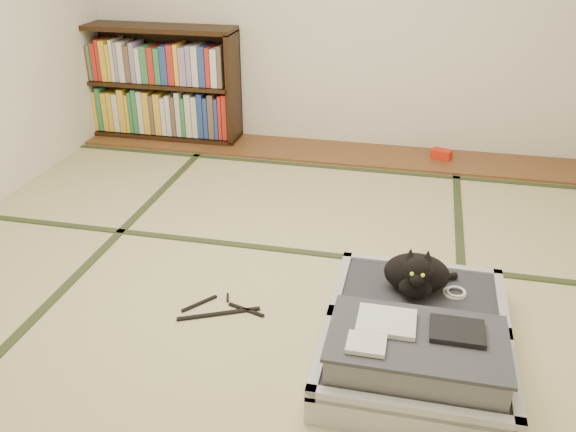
# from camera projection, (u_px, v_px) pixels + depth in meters

# --- Properties ---
(floor) EXTENTS (4.50, 4.50, 0.00)m
(floor) POSITION_uv_depth(u_px,v_px,m) (264.00, 288.00, 3.14)
(floor) COLOR #C6BC84
(floor) RESTS_ON ground
(wood_strip) EXTENTS (4.00, 0.50, 0.02)m
(wood_strip) POSITION_uv_depth(u_px,v_px,m) (327.00, 152.00, 4.88)
(wood_strip) COLOR brown
(wood_strip) RESTS_ON ground
(red_item) EXTENTS (0.17, 0.13, 0.07)m
(red_item) POSITION_uv_depth(u_px,v_px,m) (441.00, 154.00, 4.71)
(red_item) COLOR red
(red_item) RESTS_ON wood_strip
(tatami_borders) EXTENTS (4.00, 4.50, 0.01)m
(tatami_borders) POSITION_uv_depth(u_px,v_px,m) (285.00, 242.00, 3.57)
(tatami_borders) COLOR #2D381E
(tatami_borders) RESTS_ON ground
(bookcase) EXTENTS (1.34, 0.31, 0.92)m
(bookcase) POSITION_uv_depth(u_px,v_px,m) (158.00, 85.00, 5.03)
(bookcase) COLOR black
(bookcase) RESTS_ON wood_strip
(suitcase) EXTENTS (0.78, 1.04, 0.31)m
(suitcase) POSITION_uv_depth(u_px,v_px,m) (416.00, 339.00, 2.59)
(suitcase) COLOR #B3B2B7
(suitcase) RESTS_ON floor
(cat) EXTENTS (0.35, 0.35, 0.28)m
(cat) POSITION_uv_depth(u_px,v_px,m) (417.00, 274.00, 2.78)
(cat) COLOR black
(cat) RESTS_ON suitcase
(cable_coil) EXTENTS (0.11, 0.11, 0.03)m
(cable_coil) POSITION_uv_depth(u_px,v_px,m) (455.00, 292.00, 2.82)
(cable_coil) COLOR white
(cable_coil) RESTS_ON suitcase
(hanger) EXTENTS (0.41, 0.27, 0.01)m
(hanger) POSITION_uv_depth(u_px,v_px,m) (221.00, 310.00, 2.96)
(hanger) COLOR black
(hanger) RESTS_ON floor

